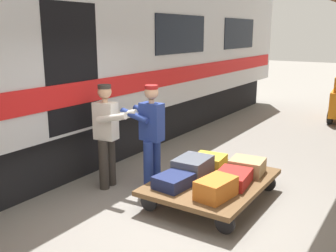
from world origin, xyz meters
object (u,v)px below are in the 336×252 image
porter_in_overalls (151,133)px  suitcase_navy_fabric (174,181)px  porter_by_door (107,133)px  suitcase_tan_vintage (247,166)px  train_car (12,58)px  suitcase_yellow_case (209,160)px  suitcase_slate_roller (193,166)px  luggage_cart (212,182)px  suitcase_red_plastic (233,178)px  suitcase_orange_carryall (216,188)px

porter_in_overalls → suitcase_navy_fabric: bearing=147.6°
porter_by_door → suitcase_tan_vintage: bearing=-153.3°
porter_in_overalls → porter_by_door: 0.71m
train_car → suitcase_yellow_case: (-3.29, -1.23, -1.64)m
suitcase_yellow_case → suitcase_slate_roller: size_ratio=0.83×
suitcase_navy_fabric → porter_in_overalls: bearing=-32.4°
luggage_cart → suitcase_yellow_case: 0.66m
luggage_cart → suitcase_yellow_case: size_ratio=4.08×
suitcase_tan_vintage → suitcase_red_plastic: bearing=90.0°
train_car → suitcase_yellow_case: size_ratio=37.75×
suitcase_tan_vintage → luggage_cart: bearing=59.1°
porter_in_overalls → suitcase_red_plastic: bearing=-175.9°
suitcase_orange_carryall → suitcase_tan_vintage: 1.12m
suitcase_slate_roller → suitcase_tan_vintage: bearing=-140.1°
suitcase_red_plastic → porter_in_overalls: porter_in_overalls is taller
train_car → suitcase_slate_roller: bearing=-168.4°
luggage_cart → suitcase_slate_roller: bearing=-0.0°
suitcase_red_plastic → suitcase_tan_vintage: size_ratio=1.22×
porter_by_door → suitcase_slate_roller: bearing=-161.4°
porter_by_door → suitcase_red_plastic: bearing=-167.4°
suitcase_tan_vintage → train_car: bearing=17.3°
suitcase_orange_carryall → suitcase_yellow_case: bearing=-59.1°
train_car → suitcase_navy_fabric: 3.68m
luggage_cart → porter_by_door: size_ratio=1.19×
suitcase_red_plastic → porter_by_door: size_ratio=0.36×
porter_by_door → train_car: bearing=6.5°
suitcase_navy_fabric → luggage_cart: bearing=-120.9°
suitcase_yellow_case → suitcase_orange_carryall: 1.30m
suitcase_orange_carryall → porter_by_door: porter_by_door is taller
suitcase_navy_fabric → suitcase_tan_vintage: size_ratio=1.06×
suitcase_red_plastic → porter_by_door: porter_by_door is taller
train_car → porter_by_door: train_car is taller
suitcase_navy_fabric → suitcase_slate_roller: suitcase_slate_roller is taller
suitcase_tan_vintage → porter_in_overalls: size_ratio=0.29×
suitcase_tan_vintage → suitcase_navy_fabric: bearing=59.1°
suitcase_tan_vintage → suitcase_slate_roller: 0.87m
suitcase_navy_fabric → suitcase_orange_carryall: (-0.67, 0.00, 0.04)m
suitcase_navy_fabric → suitcase_orange_carryall: 0.67m
suitcase_tan_vintage → suitcase_slate_roller: size_ratio=0.84×
suitcase_red_plastic → suitcase_slate_roller: bearing=0.0°
luggage_cart → porter_by_door: 1.84m
porter_in_overalls → luggage_cart: bearing=-174.7°
suitcase_navy_fabric → suitcase_slate_roller: size_ratio=0.89×
suitcase_orange_carryall → porter_in_overalls: size_ratio=0.33×
suitcase_yellow_case → porter_in_overalls: size_ratio=0.29×
suitcase_orange_carryall → porter_in_overalls: 1.54m
train_car → suitcase_orange_carryall: bearing=-178.3°
suitcase_red_plastic → porter_by_door: 2.11m
luggage_cart → suitcase_navy_fabric: 0.66m
suitcase_navy_fabric → porter_by_door: (1.34, -0.11, 0.50)m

